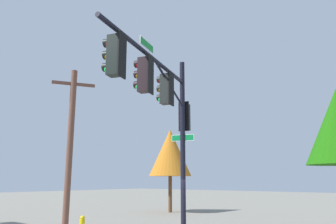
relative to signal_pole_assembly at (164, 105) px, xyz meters
The scene contains 3 objects.
signal_pole_assembly is the anchor object (origin of this frame).
utility_pole 4.83m from the signal_pole_assembly, 82.87° to the right, with size 1.61×1.02×7.16m.
tree_near 15.38m from the signal_pole_assembly, 142.15° to the right, with size 3.38×3.38×6.53m.
Camera 1 is at (10.37, 7.66, 2.49)m, focal length 34.86 mm.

